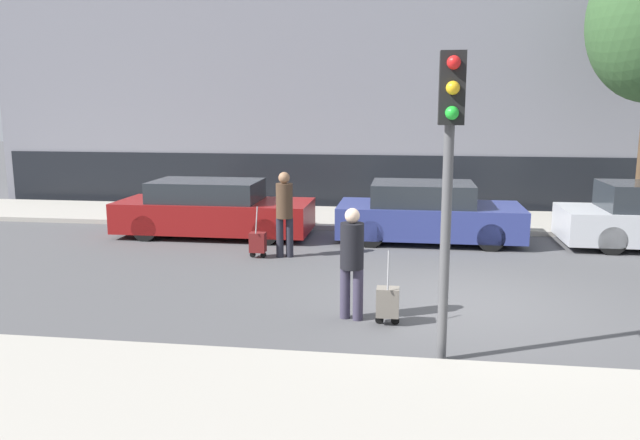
{
  "coord_description": "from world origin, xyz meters",
  "views": [
    {
      "loc": [
        -0.87,
        -9.58,
        3.07
      ],
      "look_at": [
        -2.5,
        1.8,
        0.95
      ],
      "focal_mm": 35.0,
      "sensor_mm": 36.0,
      "label": 1
    }
  ],
  "objects_px": {
    "parked_car_0": "(213,210)",
    "parked_car_1": "(427,214)",
    "traffic_light": "(449,147)",
    "pedestrian_left": "(284,209)",
    "trolley_right": "(388,302)",
    "trolley_left": "(258,242)",
    "parked_bicycle": "(633,209)",
    "pedestrian_right": "(352,257)"
  },
  "relations": [
    {
      "from": "parked_car_0",
      "to": "parked_bicycle",
      "type": "height_order",
      "value": "parked_car_0"
    },
    {
      "from": "parked_car_1",
      "to": "trolley_left",
      "type": "height_order",
      "value": "parked_car_1"
    },
    {
      "from": "pedestrian_left",
      "to": "trolley_right",
      "type": "xyz_separation_m",
      "value": [
        2.23,
        -3.71,
        -0.67
      ]
    },
    {
      "from": "pedestrian_right",
      "to": "parked_car_0",
      "type": "bearing_deg",
      "value": -38.78
    },
    {
      "from": "parked_car_0",
      "to": "parked_car_1",
      "type": "relative_size",
      "value": 1.11
    },
    {
      "from": "parked_car_0",
      "to": "trolley_left",
      "type": "height_order",
      "value": "parked_car_0"
    },
    {
      "from": "traffic_light",
      "to": "pedestrian_left",
      "type": "bearing_deg",
      "value": 120.28
    },
    {
      "from": "pedestrian_right",
      "to": "parked_bicycle",
      "type": "bearing_deg",
      "value": -113.3
    },
    {
      "from": "traffic_light",
      "to": "trolley_left",
      "type": "bearing_deg",
      "value": 125.34
    },
    {
      "from": "trolley_left",
      "to": "trolley_right",
      "type": "xyz_separation_m",
      "value": [
        2.76,
        -3.58,
        0.01
      ]
    },
    {
      "from": "traffic_light",
      "to": "pedestrian_right",
      "type": "bearing_deg",
      "value": 130.2
    },
    {
      "from": "parked_car_0",
      "to": "pedestrian_right",
      "type": "relative_size",
      "value": 2.79
    },
    {
      "from": "parked_car_0",
      "to": "parked_car_1",
      "type": "height_order",
      "value": "parked_car_1"
    },
    {
      "from": "parked_bicycle",
      "to": "parked_car_1",
      "type": "bearing_deg",
      "value": -156.47
    },
    {
      "from": "parked_car_0",
      "to": "trolley_left",
      "type": "distance_m",
      "value": 2.55
    },
    {
      "from": "parked_car_1",
      "to": "trolley_left",
      "type": "distance_m",
      "value": 4.06
    },
    {
      "from": "pedestrian_left",
      "to": "trolley_right",
      "type": "relative_size",
      "value": 1.63
    },
    {
      "from": "trolley_right",
      "to": "traffic_light",
      "type": "height_order",
      "value": "traffic_light"
    },
    {
      "from": "parked_bicycle",
      "to": "traffic_light",
      "type": "bearing_deg",
      "value": -119.25
    },
    {
      "from": "parked_bicycle",
      "to": "pedestrian_right",
      "type": "bearing_deg",
      "value": -129.4
    },
    {
      "from": "parked_car_0",
      "to": "traffic_light",
      "type": "xyz_separation_m",
      "value": [
        5.03,
        -6.86,
        1.98
      ]
    },
    {
      "from": "pedestrian_right",
      "to": "trolley_left",
      "type": "bearing_deg",
      "value": -40.81
    },
    {
      "from": "pedestrian_left",
      "to": "trolley_left",
      "type": "bearing_deg",
      "value": -179.93
    },
    {
      "from": "parked_car_1",
      "to": "pedestrian_left",
      "type": "relative_size",
      "value": 2.36
    },
    {
      "from": "pedestrian_left",
      "to": "parked_car_0",
      "type": "bearing_deg",
      "value": 124.97
    },
    {
      "from": "trolley_left",
      "to": "traffic_light",
      "type": "relative_size",
      "value": 0.29
    },
    {
      "from": "parked_bicycle",
      "to": "trolley_right",
      "type": "bearing_deg",
      "value": -126.47
    },
    {
      "from": "parked_car_0",
      "to": "parked_car_1",
      "type": "distance_m",
      "value": 5.03
    },
    {
      "from": "parked_car_0",
      "to": "traffic_light",
      "type": "bearing_deg",
      "value": -53.75
    },
    {
      "from": "trolley_right",
      "to": "pedestrian_left",
      "type": "bearing_deg",
      "value": 120.97
    },
    {
      "from": "parked_car_1",
      "to": "trolley_right",
      "type": "xyz_separation_m",
      "value": [
        -0.69,
        -5.69,
        -0.31
      ]
    },
    {
      "from": "parked_car_0",
      "to": "pedestrian_left",
      "type": "bearing_deg",
      "value": -41.33
    },
    {
      "from": "parked_car_0",
      "to": "parked_car_1",
      "type": "xyz_separation_m",
      "value": [
        5.03,
        0.13,
        0.01
      ]
    },
    {
      "from": "pedestrian_left",
      "to": "parked_bicycle",
      "type": "bearing_deg",
      "value": 13.89
    },
    {
      "from": "pedestrian_right",
      "to": "parked_bicycle",
      "type": "distance_m",
      "value": 10.09
    },
    {
      "from": "parked_car_1",
      "to": "traffic_light",
      "type": "distance_m",
      "value": 7.26
    },
    {
      "from": "trolley_left",
      "to": "trolley_right",
      "type": "height_order",
      "value": "trolley_right"
    },
    {
      "from": "trolley_left",
      "to": "pedestrian_right",
      "type": "xyz_separation_m",
      "value": [
        2.23,
        -3.43,
        0.61
      ]
    },
    {
      "from": "parked_car_0",
      "to": "traffic_light",
      "type": "distance_m",
      "value": 8.74
    },
    {
      "from": "pedestrian_right",
      "to": "parked_bicycle",
      "type": "relative_size",
      "value": 0.93
    },
    {
      "from": "pedestrian_left",
      "to": "trolley_right",
      "type": "bearing_deg",
      "value": -72.73
    },
    {
      "from": "trolley_right",
      "to": "traffic_light",
      "type": "bearing_deg",
      "value": -61.75
    }
  ]
}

